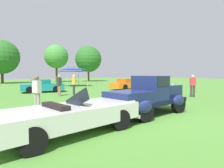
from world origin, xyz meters
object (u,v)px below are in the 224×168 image
at_px(show_car_teal, 42,86).
at_px(show_car_orange, 128,84).
at_px(feature_pickup_truck, 149,95).
at_px(neighbor_convertible, 73,114).
at_px(spectator_by_row, 37,92).
at_px(canopy_tent_left_field, 73,69).
at_px(spectator_far_side, 74,84).
at_px(spectator_near_truck, 193,85).
at_px(spectator_between_cars, 59,85).

relative_size(show_car_teal, show_car_orange, 0.92).
distance_m(feature_pickup_truck, neighbor_convertible, 3.86).
height_order(spectator_by_row, canopy_tent_left_field, canopy_tent_left_field).
height_order(feature_pickup_truck, neighbor_convertible, feature_pickup_truck).
xyz_separation_m(neighbor_convertible, show_car_orange, (11.37, 11.13, 0.02)).
height_order(show_car_orange, spectator_far_side, spectator_far_side).
relative_size(neighbor_convertible, canopy_tent_left_field, 1.47).
relative_size(neighbor_convertible, spectator_near_truck, 2.82).
distance_m(feature_pickup_truck, spectator_far_side, 9.15).
bearing_deg(canopy_tent_left_field, spectator_far_side, -113.08).
relative_size(show_car_teal, canopy_tent_left_field, 1.26).
distance_m(neighbor_convertible, spectator_far_side, 10.59).
xyz_separation_m(neighbor_convertible, spectator_near_truck, (10.97, 2.99, 0.33)).
bearing_deg(show_car_orange, canopy_tent_left_field, 108.47).
bearing_deg(canopy_tent_left_field, spectator_near_truck, -81.59).
distance_m(feature_pickup_truck, spectator_by_row, 5.32).
height_order(neighbor_convertible, spectator_by_row, spectator_by_row).
bearing_deg(spectator_by_row, feature_pickup_truck, -43.69).
relative_size(spectator_near_truck, canopy_tent_left_field, 0.52).
bearing_deg(show_car_orange, spectator_by_row, -148.89).
distance_m(show_car_teal, spectator_near_truck, 13.32).
bearing_deg(canopy_tent_left_field, spectator_by_row, -118.86).
bearing_deg(show_car_teal, spectator_by_row, -106.01).
xyz_separation_m(show_car_teal, spectator_far_side, (1.66, -3.61, 0.32)).
bearing_deg(neighbor_convertible, spectator_near_truck, 15.23).
relative_size(show_car_orange, spectator_between_cars, 2.62).
xyz_separation_m(spectator_between_cars, spectator_far_side, (1.36, 0.27, 0.00)).
bearing_deg(feature_pickup_truck, spectator_far_side, 87.39).
distance_m(spectator_near_truck, spectator_between_cars, 10.36).
bearing_deg(spectator_near_truck, neighbor_convertible, -164.77).
bearing_deg(neighbor_convertible, spectator_by_row, 90.57).
bearing_deg(spectator_far_side, neighbor_convertible, -113.52).
distance_m(show_car_orange, spectator_near_truck, 8.16).
height_order(show_car_orange, spectator_near_truck, spectator_near_truck).
height_order(spectator_far_side, canopy_tent_left_field, canopy_tent_left_field).
relative_size(spectator_between_cars, spectator_by_row, 1.00).
bearing_deg(spectator_far_side, show_car_teal, 114.70).
relative_size(feature_pickup_truck, spectator_by_row, 2.58).
relative_size(neighbor_convertible, show_car_teal, 1.17).
xyz_separation_m(feature_pickup_truck, spectator_near_truck, (7.17, 2.42, 0.05)).
bearing_deg(show_car_teal, canopy_tent_left_field, 47.24).
distance_m(neighbor_convertible, show_car_orange, 15.91).
bearing_deg(spectator_between_cars, spectator_near_truck, -38.47).
bearing_deg(spectator_by_row, canopy_tent_left_field, 61.14).
height_order(feature_pickup_truck, spectator_between_cars, feature_pickup_truck).
xyz_separation_m(spectator_between_cars, canopy_tent_left_field, (5.63, 10.30, 1.51)).
distance_m(neighbor_convertible, canopy_tent_left_field, 21.56).
bearing_deg(spectator_between_cars, spectator_by_row, -119.25).
bearing_deg(spectator_near_truck, canopy_tent_left_field, 98.41).
distance_m(show_car_orange, spectator_by_row, 13.34).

